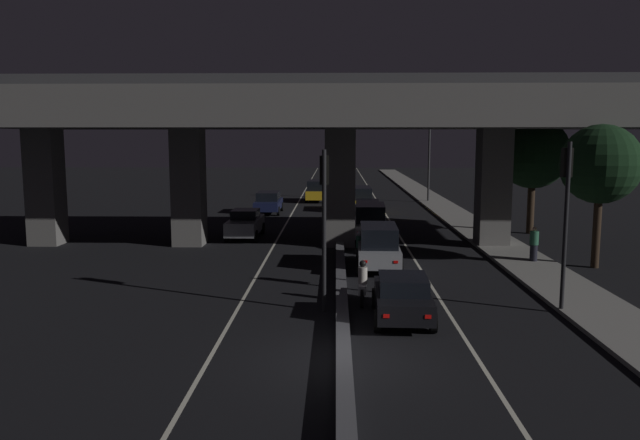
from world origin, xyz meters
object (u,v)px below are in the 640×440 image
object	(u,v)px
traffic_light_right_of_median	(566,198)
motorcycle_white_filtering_near	(363,285)
car_white_third	(370,221)
car_dark_blue_second_oncoming	(269,202)
pedestrian_on_sidewalk	(534,244)
car_taxi_yellow_third_oncoming	(316,191)
motorcycle_red_filtering_far	(351,225)
motorcycle_black_filtering_mid	(359,249)
car_silver_second	(379,246)
car_black_lead	(402,296)
car_silver_lead_oncoming	(245,224)
traffic_light_left_of_median	(324,202)
car_grey_fourth	(367,210)
car_taxi_yellow_fifth	(360,198)
street_lamp	(426,150)

from	to	relation	value
traffic_light_right_of_median	motorcycle_white_filtering_near	size ratio (longest dim) A/B	2.95
car_white_third	car_dark_blue_second_oncoming	size ratio (longest dim) A/B	0.97
car_white_third	pedestrian_on_sidewalk	bearing A→B (deg)	-130.26
car_taxi_yellow_third_oncoming	motorcycle_red_filtering_far	size ratio (longest dim) A/B	2.20
motorcycle_white_filtering_near	motorcycle_black_filtering_mid	size ratio (longest dim) A/B	1.11
car_silver_second	motorcycle_white_filtering_near	world-z (taller)	car_silver_second
car_black_lead	pedestrian_on_sidewalk	world-z (taller)	pedestrian_on_sidewalk
car_dark_blue_second_oncoming	motorcycle_white_filtering_near	distance (m)	26.23
car_silver_lead_oncoming	car_dark_blue_second_oncoming	size ratio (longest dim) A/B	1.03
motorcycle_white_filtering_near	pedestrian_on_sidewalk	distance (m)	10.67
car_black_lead	car_silver_lead_oncoming	distance (m)	17.62
traffic_light_left_of_median	car_grey_fourth	size ratio (longest dim) A/B	1.17
traffic_light_left_of_median	car_taxi_yellow_fifth	world-z (taller)	traffic_light_left_of_median
car_dark_blue_second_oncoming	car_taxi_yellow_third_oncoming	distance (m)	9.25
car_silver_second	car_taxi_yellow_third_oncoming	world-z (taller)	car_silver_second
car_taxi_yellow_fifth	car_taxi_yellow_third_oncoming	size ratio (longest dim) A/B	1.19
traffic_light_left_of_median	car_taxi_yellow_third_oncoming	distance (m)	35.22
traffic_light_left_of_median	car_black_lead	world-z (taller)	traffic_light_left_of_median
street_lamp	car_white_third	world-z (taller)	street_lamp
traffic_light_right_of_median	motorcycle_black_filtering_mid	world-z (taller)	traffic_light_right_of_median
car_grey_fourth	motorcycle_black_filtering_mid	bearing A→B (deg)	177.86
car_taxi_yellow_fifth	pedestrian_on_sidewalk	xyz separation A→B (m)	(7.17, -19.97, -0.09)
car_grey_fourth	motorcycle_red_filtering_far	bearing A→B (deg)	170.10
motorcycle_black_filtering_mid	car_grey_fourth	bearing A→B (deg)	-7.80
car_taxi_yellow_fifth	pedestrian_on_sidewalk	distance (m)	21.22
traffic_light_left_of_median	motorcycle_white_filtering_near	size ratio (longest dim) A/B	2.81
car_silver_lead_oncoming	pedestrian_on_sidewalk	world-z (taller)	pedestrian_on_sidewalk
motorcycle_white_filtering_near	car_white_third	bearing A→B (deg)	0.23
car_white_third	car_taxi_yellow_third_oncoming	distance (m)	20.98
street_lamp	motorcycle_white_filtering_near	world-z (taller)	street_lamp
car_silver_second	car_taxi_yellow_fifth	distance (m)	21.14
car_white_third	car_grey_fourth	size ratio (longest dim) A/B	0.95
traffic_light_left_of_median	car_silver_lead_oncoming	size ratio (longest dim) A/B	1.17
car_black_lead	car_dark_blue_second_oncoming	xyz separation A→B (m)	(-7.22, 27.51, 0.10)
pedestrian_on_sidewalk	street_lamp	bearing A→B (deg)	92.46
car_taxi_yellow_third_oncoming	pedestrian_on_sidewalk	xyz separation A→B (m)	(10.78, -27.20, -0.07)
car_white_third	car_taxi_yellow_third_oncoming	world-z (taller)	car_white_third
motorcycle_black_filtering_mid	pedestrian_on_sidewalk	world-z (taller)	pedestrian_on_sidewalk
car_grey_fourth	car_silver_lead_oncoming	size ratio (longest dim) A/B	0.99
traffic_light_left_of_median	traffic_light_right_of_median	size ratio (longest dim) A/B	0.95
street_lamp	car_silver_second	xyz separation A→B (m)	(-6.01, -28.02, -3.60)
traffic_light_left_of_median	motorcycle_red_filtering_far	xyz separation A→B (m)	(1.28, 16.13, -3.07)
traffic_light_right_of_median	car_black_lead	distance (m)	6.25
car_silver_second	car_dark_blue_second_oncoming	xyz separation A→B (m)	(-6.99, 19.75, -0.15)
traffic_light_left_of_median	motorcycle_white_filtering_near	world-z (taller)	traffic_light_left_of_median
car_white_third	car_grey_fourth	world-z (taller)	car_white_third
car_silver_lead_oncoming	motorcycle_white_filtering_near	world-z (taller)	car_silver_lead_oncoming
car_grey_fourth	car_dark_blue_second_oncoming	xyz separation A→B (m)	(-7.25, 4.46, 0.09)
traffic_light_right_of_median	pedestrian_on_sidewalk	bearing A→B (deg)	78.77
car_white_third	car_silver_second	bearing A→B (deg)	-178.02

